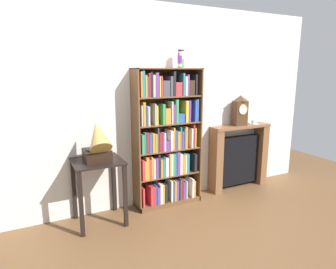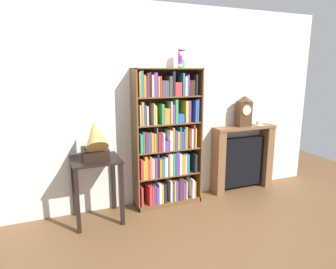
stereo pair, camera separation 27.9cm
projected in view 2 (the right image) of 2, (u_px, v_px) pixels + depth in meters
ground_plane at (172, 208)px, 3.93m from camera, size 7.65×6.40×0.02m
wall_back at (172, 106)px, 4.00m from camera, size 4.65×0.08×2.61m
bookshelf at (166, 143)px, 3.86m from camera, size 0.90×0.28×1.81m
cup_stack at (181, 58)px, 3.72m from camera, size 0.09×0.09×0.23m
side_table_left at (96, 175)px, 3.48m from camera, size 0.56×0.52×0.77m
gramophone at (95, 141)px, 3.33m from camera, size 0.29×0.46×0.53m
fireplace_mantel at (242, 158)px, 4.45m from camera, size 0.98×0.23×0.98m
mantel_clock at (244, 111)px, 4.27m from camera, size 0.21×0.15×0.45m
teacup_with_saucer at (259, 123)px, 4.41m from camera, size 0.14×0.14×0.06m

